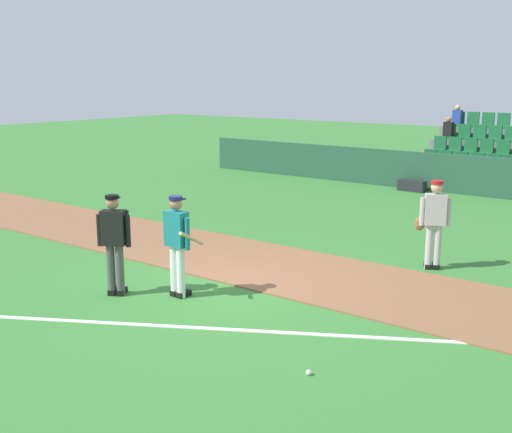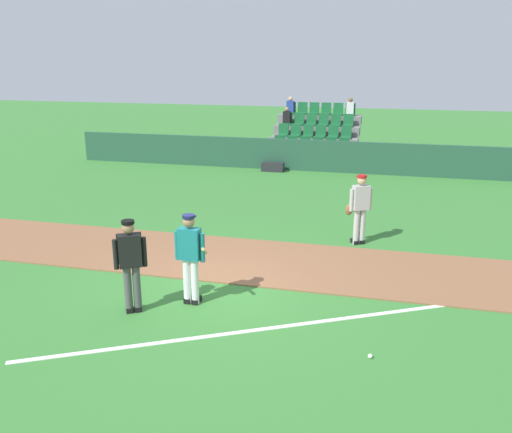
{
  "view_description": "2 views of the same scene",
  "coord_description": "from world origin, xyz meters",
  "px_view_note": "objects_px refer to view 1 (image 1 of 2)",
  "views": [
    {
      "loc": [
        7.13,
        -8.23,
        3.68
      ],
      "look_at": [
        0.45,
        0.59,
        1.26
      ],
      "focal_mm": 44.61,
      "sensor_mm": 36.0,
      "label": 1
    },
    {
      "loc": [
        3.24,
        -9.49,
        4.53
      ],
      "look_at": [
        0.47,
        1.54,
        1.11
      ],
      "focal_mm": 37.68,
      "sensor_mm": 36.0,
      "label": 2
    }
  ],
  "objects_px": {
    "baseball": "(309,372)",
    "equipment_bag": "(412,186)",
    "runner_grey_jersey": "(434,221)",
    "umpire_home_plate": "(114,239)",
    "batter_teal_jersey": "(177,242)"
  },
  "relations": [
    {
      "from": "equipment_bag",
      "to": "umpire_home_plate",
      "type": "bearing_deg",
      "value": -89.14
    },
    {
      "from": "baseball",
      "to": "equipment_bag",
      "type": "bearing_deg",
      "value": 108.55
    },
    {
      "from": "batter_teal_jersey",
      "to": "baseball",
      "type": "distance_m",
      "value": 3.69
    },
    {
      "from": "batter_teal_jersey",
      "to": "runner_grey_jersey",
      "type": "relative_size",
      "value": 1.0
    },
    {
      "from": "umpire_home_plate",
      "to": "baseball",
      "type": "relative_size",
      "value": 23.78
    },
    {
      "from": "umpire_home_plate",
      "to": "baseball",
      "type": "bearing_deg",
      "value": -7.64
    },
    {
      "from": "runner_grey_jersey",
      "to": "equipment_bag",
      "type": "height_order",
      "value": "runner_grey_jersey"
    },
    {
      "from": "batter_teal_jersey",
      "to": "equipment_bag",
      "type": "height_order",
      "value": "batter_teal_jersey"
    },
    {
      "from": "runner_grey_jersey",
      "to": "baseball",
      "type": "relative_size",
      "value": 23.78
    },
    {
      "from": "batter_teal_jersey",
      "to": "equipment_bag",
      "type": "bearing_deg",
      "value": 95.21
    },
    {
      "from": "baseball",
      "to": "runner_grey_jersey",
      "type": "bearing_deg",
      "value": 95.85
    },
    {
      "from": "umpire_home_plate",
      "to": "runner_grey_jersey",
      "type": "distance_m",
      "value": 6.06
    },
    {
      "from": "baseball",
      "to": "equipment_bag",
      "type": "xyz_separation_m",
      "value": [
        -4.49,
        13.39,
        0.14
      ]
    },
    {
      "from": "batter_teal_jersey",
      "to": "runner_grey_jersey",
      "type": "distance_m",
      "value": 5.05
    },
    {
      "from": "runner_grey_jersey",
      "to": "batter_teal_jersey",
      "type": "bearing_deg",
      "value": -124.13
    }
  ]
}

